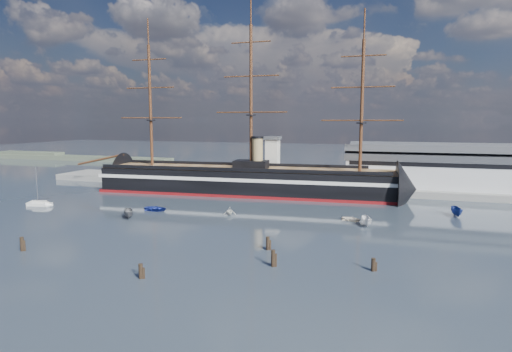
% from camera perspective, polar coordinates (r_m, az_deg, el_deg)
% --- Properties ---
extents(ground, '(600.00, 600.00, 0.00)m').
position_cam_1_polar(ground, '(111.56, -3.87, -4.07)').
color(ground, '#29343F').
rests_on(ground, ground).
extents(quay, '(180.00, 18.00, 2.00)m').
position_cam_1_polar(quay, '(142.62, 5.24, -1.55)').
color(quay, slate).
rests_on(quay, ground).
extents(warehouse, '(63.00, 21.00, 11.60)m').
position_cam_1_polar(warehouse, '(143.30, 24.73, 1.05)').
color(warehouse, '#B7BABC').
rests_on(warehouse, ground).
extents(quay_tower, '(5.00, 5.00, 15.00)m').
position_cam_1_polar(quay_tower, '(140.22, 2.23, 2.34)').
color(quay_tower, silver).
rests_on(quay_tower, ground).
extents(shoreline, '(120.00, 10.00, 4.00)m').
position_cam_1_polar(shoreline, '(267.16, -24.56, 2.32)').
color(shoreline, '#3F4C38').
rests_on(shoreline, ground).
extents(warship, '(113.41, 22.39, 53.94)m').
position_cam_1_polar(warship, '(130.64, -2.21, -0.57)').
color(warship, black).
rests_on(warship, ground).
extents(sailboat, '(6.62, 3.02, 10.21)m').
position_cam_1_polar(sailboat, '(125.37, -26.91, -3.29)').
color(sailboat, silver).
rests_on(sailboat, ground).
extents(motorboat_a, '(6.46, 5.41, 2.50)m').
position_cam_1_polar(motorboat_a, '(102.68, -16.59, -5.39)').
color(motorboat_a, slate).
rests_on(motorboat_a, ground).
extents(motorboat_b, '(1.53, 3.68, 1.71)m').
position_cam_1_polar(motorboat_b, '(108.99, -13.21, -4.53)').
color(motorboat_b, navy).
rests_on(motorboat_b, ground).
extents(motorboat_c, '(6.35, 3.33, 2.41)m').
position_cam_1_polar(motorboat_c, '(94.31, 14.50, -6.45)').
color(motorboat_c, silver).
rests_on(motorboat_c, ground).
extents(motorboat_d, '(5.96, 4.47, 2.01)m').
position_cam_1_polar(motorboat_d, '(102.06, -3.54, -5.16)').
color(motorboat_d, white).
rests_on(motorboat_d, ground).
extents(motorboat_e, '(1.92, 3.00, 1.30)m').
position_cam_1_polar(motorboat_e, '(98.01, 12.59, -5.86)').
color(motorboat_e, white).
rests_on(motorboat_e, ground).
extents(motorboat_f, '(6.98, 3.12, 2.71)m').
position_cam_1_polar(motorboat_f, '(110.39, 25.18, -4.90)').
color(motorboat_f, navy).
rests_on(motorboat_f, ground).
extents(piling_near_left, '(0.64, 0.64, 3.16)m').
position_cam_1_polar(piling_near_left, '(84.58, -28.69, -8.75)').
color(piling_near_left, black).
rests_on(piling_near_left, ground).
extents(piling_near_mid, '(0.64, 0.64, 2.85)m').
position_cam_1_polar(piling_near_mid, '(64.43, -15.08, -13.04)').
color(piling_near_mid, black).
rests_on(piling_near_mid, ground).
extents(piling_near_right, '(0.64, 0.64, 3.33)m').
position_cam_1_polar(piling_near_right, '(67.02, 2.29, -11.97)').
color(piling_near_right, black).
rests_on(piling_near_right, ground).
extents(piling_far_right, '(0.64, 0.64, 2.67)m').
position_cam_1_polar(piling_far_right, '(67.42, 15.34, -12.12)').
color(piling_far_right, black).
rests_on(piling_far_right, ground).
extents(piling_extra, '(0.64, 0.64, 3.05)m').
position_cam_1_polar(piling_extra, '(75.00, 1.58, -9.83)').
color(piling_extra, black).
rests_on(piling_extra, ground).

